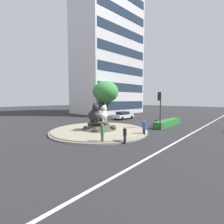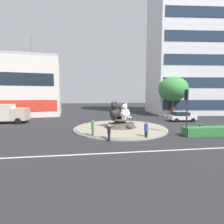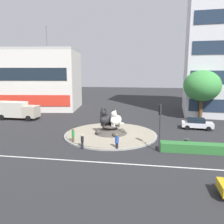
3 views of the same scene
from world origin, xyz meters
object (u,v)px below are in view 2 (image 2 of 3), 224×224
object	(u,v)px
delivery_box_truck	(1,113)
litter_bin	(201,128)
traffic_light_mast	(187,104)
office_tower	(189,45)
cat_statue_black	(115,112)
pedestrian_black_shirt	(109,132)
cat_statue_white	(125,113)
sedan_on_far_lane	(182,117)
shophouse_block	(1,87)
pedestrian_green_shirt	(93,128)
pedestrian_blue_shirt	(146,130)
broadleaf_tree_behind_island	(173,89)

from	to	relation	value
delivery_box_truck	litter_bin	xyz separation A→B (m)	(25.93, -10.15, -1.12)
traffic_light_mast	office_tower	size ratio (longest dim) A/B	0.15
cat_statue_black	pedestrian_black_shirt	bearing A→B (deg)	4.46
cat_statue_white	delivery_box_truck	xyz separation A→B (m)	(-17.76, 6.98, -0.47)
sedan_on_far_lane	delivery_box_truck	xyz separation A→B (m)	(-28.46, 1.93, 0.79)
traffic_light_mast	shophouse_block	xyz separation A→B (m)	(-27.87, 22.65, 2.79)
pedestrian_black_shirt	litter_bin	size ratio (longest dim) A/B	1.73
pedestrian_green_shirt	shophouse_block	bearing A→B (deg)	67.53
traffic_light_mast	pedestrian_green_shirt	bearing A→B (deg)	83.65
cat_statue_black	cat_statue_white	bearing A→B (deg)	105.95
cat_statue_white	pedestrian_green_shirt	world-z (taller)	cat_statue_white
shophouse_block	pedestrian_blue_shirt	size ratio (longest dim) A/B	14.61
cat_statue_white	pedestrian_black_shirt	size ratio (longest dim) A/B	1.40
sedan_on_far_lane	litter_bin	world-z (taller)	sedan_on_far_lane
cat_statue_black	office_tower	distance (m)	30.74
pedestrian_black_shirt	sedan_on_far_lane	size ratio (longest dim) A/B	0.36
pedestrian_green_shirt	sedan_on_far_lane	size ratio (longest dim) A/B	0.42
pedestrian_blue_shirt	sedan_on_far_lane	world-z (taller)	pedestrian_blue_shirt
shophouse_block	pedestrian_green_shirt	xyz separation A→B (m)	(18.56, -21.81, -5.17)
pedestrian_green_shirt	litter_bin	world-z (taller)	pedestrian_green_shirt
cat_statue_white	sedan_on_far_lane	distance (m)	11.89
litter_bin	office_tower	bearing A→B (deg)	61.63
traffic_light_mast	litter_bin	bearing A→B (deg)	-59.97
pedestrian_black_shirt	litter_bin	distance (m)	11.12
sedan_on_far_lane	office_tower	bearing A→B (deg)	59.78
cat_statue_black	office_tower	bearing A→B (deg)	148.85
pedestrian_blue_shirt	broadleaf_tree_behind_island	bearing A→B (deg)	10.69
cat_statue_black	litter_bin	bearing A→B (deg)	89.69
broadleaf_tree_behind_island	pedestrian_green_shirt	distance (m)	23.36
cat_statue_black	pedestrian_blue_shirt	world-z (taller)	cat_statue_black
broadleaf_tree_behind_island	pedestrian_green_shirt	bearing A→B (deg)	-136.47
cat_statue_black	pedestrian_blue_shirt	bearing A→B (deg)	41.02
shophouse_block	cat_statue_black	bearing A→B (deg)	-46.99
cat_statue_black	shophouse_block	size ratio (longest dim) A/B	0.09
office_tower	delivery_box_truck	xyz separation A→B (m)	(-37.22, -10.78, -14.67)
pedestrian_blue_shirt	litter_bin	world-z (taller)	pedestrian_blue_shirt
broadleaf_tree_behind_island	pedestrian_black_shirt	xyz separation A→B (m)	(-15.17, -17.13, -4.74)
pedestrian_black_shirt	litter_bin	world-z (taller)	pedestrian_black_shirt
shophouse_block	office_tower	xyz separation A→B (m)	(42.17, 0.09, 10.09)
pedestrian_blue_shirt	litter_bin	size ratio (longest dim) A/B	1.89
cat_statue_black	pedestrian_blue_shirt	xyz separation A→B (m)	(2.23, -5.35, -1.23)
pedestrian_green_shirt	broadleaf_tree_behind_island	bearing A→B (deg)	-19.35
traffic_light_mast	delivery_box_truck	size ratio (longest dim) A/B	0.67
pedestrian_black_shirt	sedan_on_far_lane	world-z (taller)	pedestrian_black_shirt
traffic_light_mast	pedestrian_green_shirt	size ratio (longest dim) A/B	2.67
cat_statue_white	litter_bin	bearing A→B (deg)	93.84
office_tower	delivery_box_truck	distance (m)	41.43
office_tower	delivery_box_truck	world-z (taller)	office_tower
office_tower	broadleaf_tree_behind_island	xyz separation A→B (m)	(-7.00, -6.12, -10.67)
broadleaf_tree_behind_island	cat_statue_black	bearing A→B (deg)	-139.97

